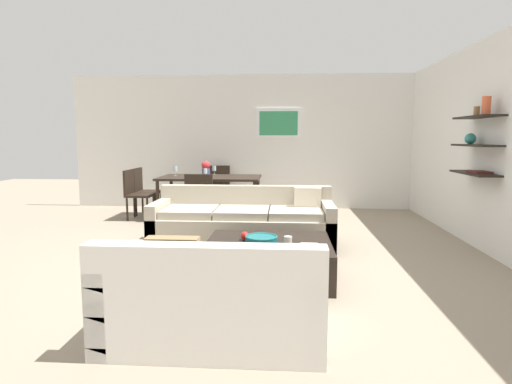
{
  "coord_description": "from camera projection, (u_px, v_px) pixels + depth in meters",
  "views": [
    {
      "loc": [
        0.49,
        -5.23,
        1.45
      ],
      "look_at": [
        0.11,
        0.2,
        0.75
      ],
      "focal_mm": 29.92,
      "sensor_mm": 36.0,
      "label": 1
    }
  ],
  "objects": [
    {
      "name": "dining_chair_left_far",
      "position": [
        144.0,
        188.0,
        7.99
      ],
      "size": [
        0.44,
        0.44,
        0.88
      ],
      "color": "black",
      "rests_on": "ground"
    },
    {
      "name": "wine_glass_foot",
      "position": [
        205.0,
        171.0,
        7.2
      ],
      "size": [
        0.06,
        0.06,
        0.18
      ],
      "color": "silver",
      "rests_on": "dining_table"
    },
    {
      "name": "sofa_beige",
      "position": [
        244.0,
        225.0,
        5.69
      ],
      "size": [
        2.38,
        0.9,
        0.78
      ],
      "color": "#B2A893",
      "rests_on": "ground"
    },
    {
      "name": "ground_plane",
      "position": [
        246.0,
        253.0,
        5.39
      ],
      "size": [
        18.0,
        18.0,
        0.0
      ],
      "primitive_type": "plane",
      "color": "gray"
    },
    {
      "name": "wine_glass_head",
      "position": [
        214.0,
        169.0,
        8.07
      ],
      "size": [
        0.07,
        0.07,
        0.16
      ],
      "color": "silver",
      "rests_on": "dining_table"
    },
    {
      "name": "back_wall_unit",
      "position": [
        277.0,
        142.0,
        8.69
      ],
      "size": [
        8.4,
        0.09,
        2.7
      ],
      "color": "silver",
      "rests_on": "ground"
    },
    {
      "name": "candle_jar",
      "position": [
        288.0,
        240.0,
        4.3
      ],
      "size": [
        0.08,
        0.08,
        0.08
      ],
      "primitive_type": "cylinder",
      "color": "silver",
      "rests_on": "coffee_table"
    },
    {
      "name": "apple_on_coffee_table",
      "position": [
        245.0,
        236.0,
        4.46
      ],
      "size": [
        0.09,
        0.09,
        0.09
      ],
      "primitive_type": "sphere",
      "color": "red",
      "rests_on": "coffee_table"
    },
    {
      "name": "dining_table",
      "position": [
        210.0,
        180.0,
        7.66
      ],
      "size": [
        1.79,
        1.0,
        0.75
      ],
      "color": "black",
      "rests_on": "ground"
    },
    {
      "name": "coffee_table",
      "position": [
        268.0,
        260.0,
        4.41
      ],
      "size": [
        1.28,
        1.09,
        0.38
      ],
      "color": "black",
      "rests_on": "ground"
    },
    {
      "name": "centerpiece_vase",
      "position": [
        206.0,
        168.0,
        7.68
      ],
      "size": [
        0.16,
        0.16,
        0.28
      ],
      "color": "#4C518C",
      "rests_on": "dining_table"
    },
    {
      "name": "loveseat_white",
      "position": [
        213.0,
        299.0,
        3.07
      ],
      "size": [
        1.55,
        0.9,
        0.78
      ],
      "color": "white",
      "rests_on": "ground"
    },
    {
      "name": "dining_chair_left_near",
      "position": [
        135.0,
        191.0,
        7.55
      ],
      "size": [
        0.44,
        0.44,
        0.88
      ],
      "color": "black",
      "rests_on": "ground"
    },
    {
      "name": "dining_chair_foot",
      "position": [
        200.0,
        197.0,
        6.78
      ],
      "size": [
        0.44,
        0.44,
        0.88
      ],
      "color": "black",
      "rests_on": "ground"
    },
    {
      "name": "right_wall_shelf_unit",
      "position": [
        479.0,
        145.0,
        5.6
      ],
      "size": [
        0.34,
        8.2,
        2.7
      ],
      "color": "silver",
      "rests_on": "ground"
    },
    {
      "name": "wine_glass_left_far",
      "position": [
        175.0,
        169.0,
        7.8
      ],
      "size": [
        0.08,
        0.08,
        0.18
      ],
      "color": "silver",
      "rests_on": "dining_table"
    },
    {
      "name": "decorative_bowl",
      "position": [
        261.0,
        239.0,
        4.34
      ],
      "size": [
        0.33,
        0.33,
        0.08
      ],
      "color": "#19666B",
      "rests_on": "coffee_table"
    },
    {
      "name": "dining_chair_head",
      "position": [
        218.0,
        185.0,
        8.58
      ],
      "size": [
        0.44,
        0.44,
        0.88
      ],
      "color": "black",
      "rests_on": "ground"
    }
  ]
}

